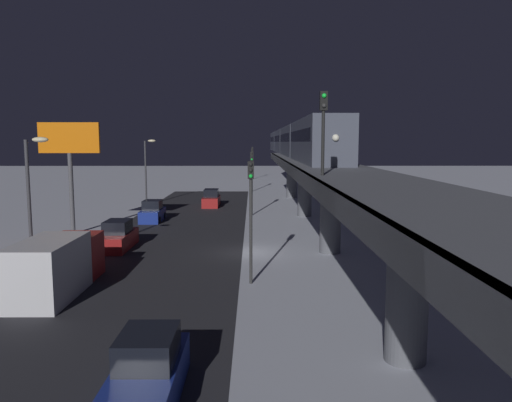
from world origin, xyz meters
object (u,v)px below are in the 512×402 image
(sedan_blue_2, at_px, (149,372))
(commercial_billboard, at_px, (70,149))
(sedan_blue, at_px, (153,213))
(traffic_light_far, at_px, (252,163))
(rail_signal, at_px, (323,118))
(traffic_light_mid, at_px, (252,174))
(sedan_red, at_px, (211,199))
(traffic_light_distant, at_px, (252,158))
(traffic_light_near, at_px, (251,204))
(sedan_red_2, at_px, (118,237))
(subway_train, at_px, (291,141))
(box_truck, at_px, (57,266))

(sedan_blue_2, relative_size, commercial_billboard, 0.50)
(sedan_blue, xyz_separation_m, traffic_light_far, (-9.30, -27.77, 3.41))
(rail_signal, bearing_deg, traffic_light_mid, -82.22)
(rail_signal, bearing_deg, sedan_red, -75.93)
(rail_signal, bearing_deg, traffic_light_distant, -87.30)
(traffic_light_near, xyz_separation_m, commercial_billboard, (14.41, -14.10, 2.63))
(traffic_light_far, bearing_deg, sedan_red, 74.53)
(sedan_red_2, bearing_deg, traffic_light_far, -103.20)
(sedan_blue, relative_size, traffic_light_mid, 0.65)
(subway_train, bearing_deg, rail_signal, 87.67)
(sedan_blue_2, distance_m, commercial_billboard, 28.78)
(rail_signal, xyz_separation_m, traffic_light_mid, (3.48, -25.45, -4.29))
(sedan_red, height_order, traffic_light_far, traffic_light_far)
(box_truck, distance_m, traffic_light_mid, 27.43)
(sedan_blue_2, xyz_separation_m, traffic_light_distant, (-2.90, -84.01, 3.40))
(sedan_blue, xyz_separation_m, box_truck, (0.20, 21.95, 0.56))
(sedan_red_2, bearing_deg, sedan_red, -101.47)
(traffic_light_far, bearing_deg, sedan_red_2, 76.80)
(subway_train, xyz_separation_m, rail_signal, (1.79, 44.05, 0.95))
(traffic_light_near, distance_m, traffic_light_mid, 24.14)
(box_truck, bearing_deg, traffic_light_mid, -110.38)
(rail_signal, relative_size, traffic_light_near, 0.62)
(sedan_blue, bearing_deg, rail_signal, 120.35)
(traffic_light_near, distance_m, commercial_billboard, 20.33)
(rail_signal, height_order, traffic_light_mid, rail_signal)
(sedan_blue_2, relative_size, traffic_light_distant, 0.69)
(sedan_blue, height_order, traffic_light_distant, traffic_light_distant)
(traffic_light_far, bearing_deg, commercial_billboard, 67.14)
(sedan_blue, height_order, traffic_light_far, traffic_light_far)
(sedan_blue_2, bearing_deg, traffic_light_near, 75.94)
(subway_train, bearing_deg, box_truck, 71.52)
(traffic_light_far, height_order, traffic_light_distant, same)
(traffic_light_near, bearing_deg, sedan_red_2, -42.91)
(sedan_blue, xyz_separation_m, traffic_light_near, (-9.30, 20.51, 3.41))
(traffic_light_distant, bearing_deg, traffic_light_near, 90.00)
(subway_train, bearing_deg, traffic_light_far, -46.45)
(traffic_light_near, bearing_deg, sedan_red, -81.46)
(sedan_blue_2, relative_size, traffic_light_mid, 0.69)
(sedan_red, relative_size, commercial_billboard, 0.54)
(sedan_red_2, distance_m, box_truck, 10.10)
(rail_signal, height_order, sedan_red_2, rail_signal)
(traffic_light_mid, bearing_deg, traffic_light_distant, -90.00)
(commercial_billboard, bearing_deg, sedan_blue_2, 114.14)
(sedan_blue, distance_m, traffic_light_near, 22.78)
(sedan_blue, distance_m, traffic_light_distant, 52.85)
(sedan_blue_2, bearing_deg, sedan_red_2, 107.56)
(rail_signal, height_order, traffic_light_far, rail_signal)
(sedan_blue_2, distance_m, traffic_light_distant, 84.12)
(subway_train, bearing_deg, sedan_blue, 56.76)
(sedan_blue_2, height_order, sedan_red_2, same)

